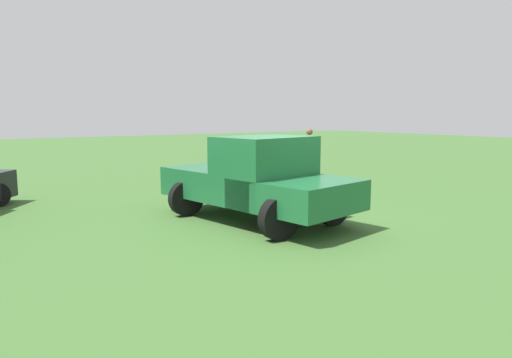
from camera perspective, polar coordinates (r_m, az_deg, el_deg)
ground_plane at (r=10.05m, az=3.41°, el=-5.09°), size 80.00×80.00×0.00m
pickup_truck at (r=9.78m, az=0.46°, el=0.17°), size 2.87×4.71×1.82m
person_bystander at (r=16.62m, az=6.59°, el=3.58°), size 0.41×0.41×1.77m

